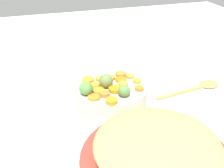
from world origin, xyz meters
The scene contains 23 objects.
tabletop centered at (0.00, 0.00, 0.01)m, with size 2.40×2.40×0.02m, color silver.
serving_bowl_carrots centered at (0.00, -0.03, 0.06)m, with size 0.22×0.22×0.07m, color #B5B199.
stuffing_mound centered at (-0.39, 0.01, 0.19)m, with size 0.22×0.22×0.05m, color tan.
carrot_slice_0 centered at (0.03, -0.07, 0.09)m, with size 0.04×0.04×0.01m, color orange.
carrot_slice_1 centered at (-0.05, 0.01, 0.10)m, with size 0.03×0.03×0.01m, color orange.
carrot_slice_2 centered at (0.04, -0.10, 0.09)m, with size 0.03×0.03×0.01m, color orange.
carrot_slice_3 centered at (-0.01, -0.06, 0.10)m, with size 0.03×0.03×0.01m, color orange.
carrot_slice_4 centered at (0.05, -0.01, 0.10)m, with size 0.03×0.03×0.01m, color orange.
carrot_slice_5 centered at (0.04, -0.04, 0.10)m, with size 0.03×0.03×0.01m, color orange.
carrot_slice_6 centered at (-0.05, 0.04, 0.09)m, with size 0.04×0.04×0.01m, color orange.
carrot_slice_7 centered at (0.02, 0.02, 0.09)m, with size 0.03×0.03×0.01m, color orange.
carrot_slice_8 centered at (-0.03, -0.03, 0.10)m, with size 0.04×0.04×0.01m, color orange.
carrot_slice_9 centered at (-0.05, -0.10, 0.10)m, with size 0.03×0.03×0.01m, color orange.
carrot_slice_10 centered at (0.00, -0.11, 0.10)m, with size 0.03×0.03×0.01m, color orange.
carrot_slice_11 centered at (0.06, -0.08, 0.10)m, with size 0.04×0.04×0.01m, color orange.
carrot_slice_12 centered at (0.05, 0.03, 0.10)m, with size 0.04×0.04×0.01m, color orange.
carrot_slice_13 centered at (-0.02, 0.02, 0.09)m, with size 0.04×0.04×0.01m, color orange.
carrot_slice_14 centered at (-0.09, 0.00, 0.10)m, with size 0.03×0.03×0.01m, color orange.
brussels_sprout_0 centered at (0.00, -0.01, 0.11)m, with size 0.04×0.04×0.04m, color #5B773E.
brussels_sprout_1 centered at (-0.07, -0.04, 0.11)m, with size 0.04×0.04×0.04m, color #518341.
brussels_sprout_2 centered at (-0.03, 0.06, 0.11)m, with size 0.04×0.04×0.04m, color #4D823C.
wooden_spoon centered at (0.01, -0.37, 0.03)m, with size 0.07×0.26×0.01m.
casserole_dish centered at (0.44, -0.23, 0.07)m, with size 0.24×0.24×0.10m, color white.
Camera 1 is at (-0.71, 0.19, 0.51)m, focal length 44.34 mm.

